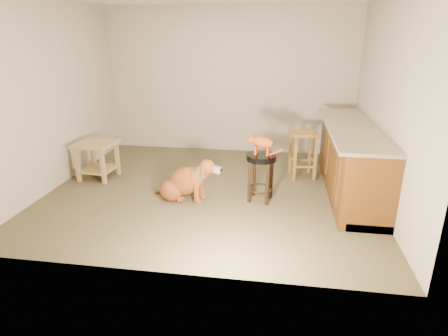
% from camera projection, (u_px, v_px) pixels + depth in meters
% --- Properties ---
extents(floor, '(4.50, 4.00, 0.01)m').
position_uv_depth(floor, '(211.00, 190.00, 5.37)').
color(floor, '#4E442B').
rests_on(floor, ground).
extents(room_shell, '(4.54, 4.04, 2.62)m').
position_uv_depth(room_shell, '(209.00, 70.00, 4.80)').
color(room_shell, '#A29882').
rests_on(room_shell, ground).
extents(cabinet_run, '(0.70, 2.56, 0.94)m').
position_uv_depth(cabinet_run, '(351.00, 161.00, 5.23)').
color(cabinet_run, '#512E0E').
rests_on(cabinet_run, ground).
extents(padded_stool, '(0.39, 0.39, 0.64)m').
position_uv_depth(padded_stool, '(261.00, 168.00, 4.91)').
color(padded_stool, black).
rests_on(padded_stool, ground).
extents(wood_stool, '(0.46, 0.46, 0.72)m').
position_uv_depth(wood_stool, '(303.00, 154.00, 5.76)').
color(wood_stool, brown).
rests_on(wood_stool, ground).
extents(side_table, '(0.60, 0.60, 0.57)m').
position_uv_depth(side_table, '(97.00, 155.00, 5.71)').
color(side_table, '#9C7C48').
rests_on(side_table, ground).
extents(golden_retriever, '(0.99, 0.54, 0.64)m').
position_uv_depth(golden_retriever, '(185.00, 182.00, 5.02)').
color(golden_retriever, brown).
rests_on(golden_retriever, ground).
extents(tabby_kitten, '(0.49, 0.19, 0.30)m').
position_uv_depth(tabby_kitten, '(261.00, 142.00, 4.80)').
color(tabby_kitten, '#8D330E').
rests_on(tabby_kitten, padded_stool).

